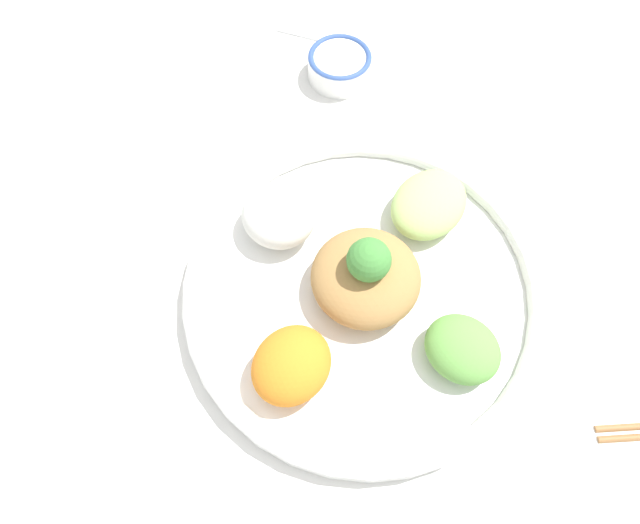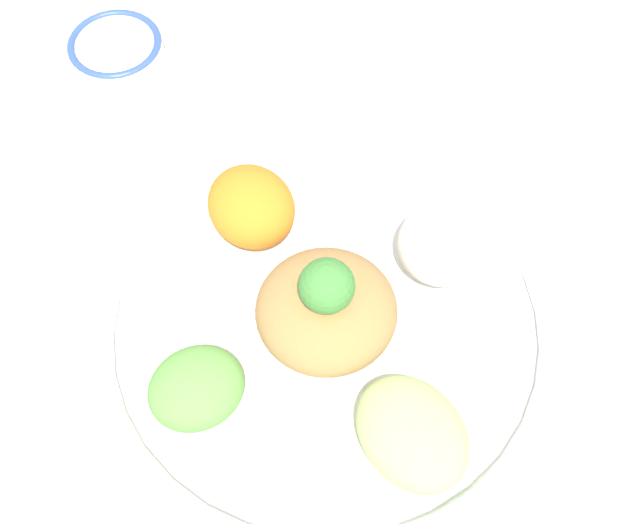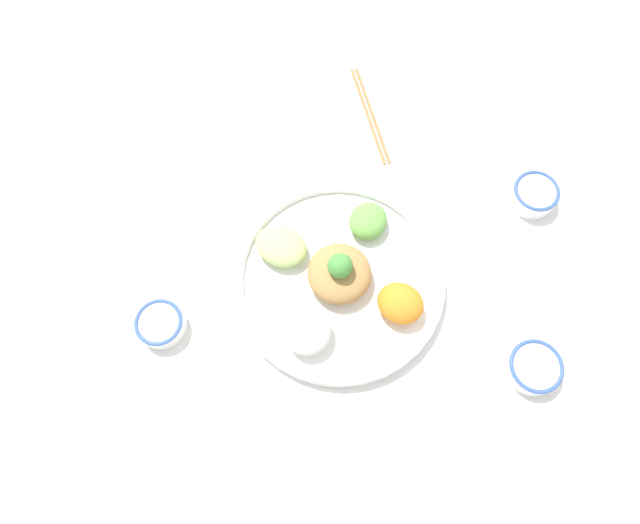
{
  "view_description": "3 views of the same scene",
  "coord_description": "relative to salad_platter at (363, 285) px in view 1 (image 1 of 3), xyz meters",
  "views": [
    {
      "loc": [
        -0.19,
        0.06,
        0.54
      ],
      "look_at": [
        0.06,
        0.06,
        0.03
      ],
      "focal_mm": 30.0,
      "sensor_mm": 36.0,
      "label": 1
    },
    {
      "loc": [
        0.14,
        -0.3,
        0.67
      ],
      "look_at": [
        0.02,
        0.04,
        0.06
      ],
      "focal_mm": 50.0,
      "sensor_mm": 36.0,
      "label": 2
    },
    {
      "loc": [
        0.13,
        0.31,
        0.93
      ],
      "look_at": [
        0.07,
        -0.01,
        0.05
      ],
      "focal_mm": 30.0,
      "sensor_mm": 36.0,
      "label": 3
    }
  ],
  "objects": [
    {
      "name": "rice_bowl_blue",
      "position": [
        0.32,
        0.02,
        -0.0
      ],
      "size": [
        0.08,
        0.08,
        0.04
      ],
      "color": "white",
      "rests_on": "ground_plane"
    },
    {
      "name": "salad_platter",
      "position": [
        0.0,
        0.0,
        0.0
      ],
      "size": [
        0.38,
        0.38,
        0.11
      ],
      "color": "white",
      "rests_on": "ground_plane"
    },
    {
      "name": "serving_spoon_main",
      "position": [
        0.41,
        0.11,
        -0.02
      ],
      "size": [
        0.07,
        0.14,
        0.01
      ],
      "rotation": [
        0.0,
        0.0,
        4.4
      ],
      "color": "white",
      "rests_on": "ground_plane"
    },
    {
      "name": "serving_spoon_extra",
      "position": [
        0.32,
        0.32,
        -0.02
      ],
      "size": [
        0.12,
        0.04,
        0.01
      ],
      "rotation": [
        0.0,
        0.0,
        0.12
      ],
      "color": "white",
      "rests_on": "ground_plane"
    },
    {
      "name": "ground_plane",
      "position": [
        -0.04,
        -0.01,
        -0.02
      ],
      "size": [
        2.4,
        2.4,
        0.0
      ],
      "primitive_type": "plane",
      "color": "white"
    }
  ]
}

